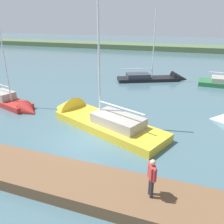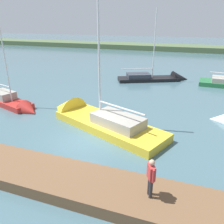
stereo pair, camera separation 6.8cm
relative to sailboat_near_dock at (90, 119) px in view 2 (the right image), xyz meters
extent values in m
plane|color=#42606B|center=(-0.98, 2.84, -0.18)|extent=(200.00, 200.00, 0.00)
cube|color=#4C603D|center=(-0.98, -46.89, -0.18)|extent=(180.00, 8.00, 2.40)
cube|color=brown|center=(-0.98, 6.89, 0.11)|extent=(26.64, 2.54, 0.57)
cube|color=gold|center=(-1.75, 0.73, -0.10)|extent=(8.86, 5.78, 0.96)
cone|color=gold|center=(2.79, -1.17, -0.10)|extent=(3.30, 3.44, 2.71)
cube|color=gray|center=(-2.53, 1.06, 0.72)|extent=(3.91, 3.03, 0.68)
cylinder|color=silver|center=(-1.02, 0.43, 5.41)|extent=(0.13, 0.13, 10.05)
cylinder|color=silver|center=(-2.75, 1.15, 1.68)|extent=(3.50, 1.55, 0.10)
cube|color=gray|center=(-10.23, -14.18, 0.56)|extent=(2.61, 2.23, 0.51)
cube|color=#B22823|center=(8.49, -0.91, -0.10)|extent=(5.89, 3.23, 0.79)
cone|color=#B22823|center=(5.39, 0.04, -0.10)|extent=(1.88, 1.99, 1.63)
cube|color=gray|center=(9.03, -1.08, 0.62)|extent=(2.56, 1.98, 0.65)
cylinder|color=silver|center=(7.73, -0.68, 3.83)|extent=(0.10, 0.10, 7.08)
cylinder|color=silver|center=(8.88, -1.03, 1.56)|extent=(2.31, 0.78, 0.08)
cone|color=white|center=(-9.28, -3.38, -0.17)|extent=(1.92, 2.09, 1.90)
cube|color=black|center=(-1.58, -13.76, -0.15)|extent=(7.54, 5.09, 0.73)
cone|color=black|center=(-5.37, -15.56, -0.15)|extent=(2.68, 2.78, 2.16)
cube|color=#333842|center=(-0.50, -13.25, 0.48)|extent=(3.27, 2.83, 0.53)
cylinder|color=silver|center=(-2.09, -14.00, 4.18)|extent=(0.11, 0.11, 7.92)
cylinder|color=silver|center=(-0.32, -13.17, 1.33)|extent=(3.58, 1.76, 0.09)
cylinder|color=#28282D|center=(-5.74, 6.81, 0.80)|extent=(0.14, 0.14, 0.83)
cylinder|color=#28282D|center=(-5.83, 6.99, 0.80)|extent=(0.14, 0.14, 0.83)
cube|color=#B23333|center=(-5.78, 6.90, 1.51)|extent=(0.40, 0.50, 0.59)
sphere|color=tan|center=(-5.78, 6.90, 1.95)|extent=(0.22, 0.22, 0.22)
cylinder|color=#B23333|center=(-5.66, 6.66, 1.52)|extent=(0.09, 0.09, 0.56)
cylinder|color=#B23333|center=(-5.91, 7.15, 1.52)|extent=(0.09, 0.09, 0.56)
camera|label=1|loc=(-6.74, 14.23, 6.87)|focal=36.87mm
camera|label=2|loc=(-6.81, 14.20, 6.87)|focal=36.87mm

